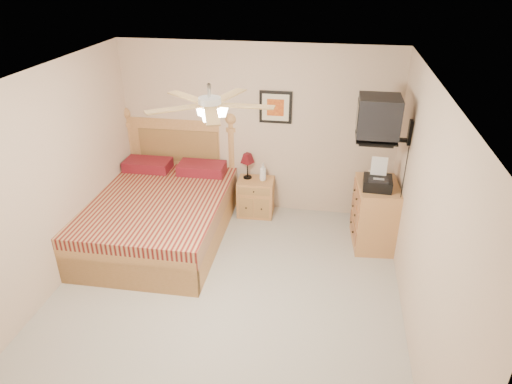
% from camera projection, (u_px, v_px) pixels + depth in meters
% --- Properties ---
extents(floor, '(4.50, 4.50, 0.00)m').
position_uv_depth(floor, '(224.00, 299.00, 5.24)').
color(floor, '#A5A095').
rests_on(floor, ground).
extents(ceiling, '(4.00, 4.50, 0.04)m').
position_uv_depth(ceiling, '(215.00, 83.00, 4.09)').
color(ceiling, white).
rests_on(ceiling, ground).
extents(wall_back, '(4.00, 0.04, 2.50)m').
position_uv_depth(wall_back, '(257.00, 131.00, 6.63)').
color(wall_back, '#C7AC92').
rests_on(wall_back, ground).
extents(wall_left, '(0.04, 4.50, 2.50)m').
position_uv_depth(wall_left, '(42.00, 189.00, 4.97)').
color(wall_left, '#C7AC92').
rests_on(wall_left, ground).
extents(wall_right, '(0.04, 4.50, 2.50)m').
position_uv_depth(wall_right, '(423.00, 222.00, 4.37)').
color(wall_right, '#C7AC92').
rests_on(wall_right, ground).
extents(bed, '(1.80, 2.34, 1.50)m').
position_uv_depth(bed, '(154.00, 190.00, 6.06)').
color(bed, '#B07C40').
rests_on(bed, ground).
extents(nightstand, '(0.54, 0.41, 0.57)m').
position_uv_depth(nightstand, '(256.00, 197.00, 6.86)').
color(nightstand, '#B46C3B').
rests_on(nightstand, ground).
extents(table_lamp, '(0.26, 0.26, 0.39)m').
position_uv_depth(table_lamp, '(247.00, 166.00, 6.71)').
color(table_lamp, '#550E15').
rests_on(table_lamp, nightstand).
extents(lotion_bottle, '(0.12, 0.12, 0.26)m').
position_uv_depth(lotion_bottle, '(263.00, 172.00, 6.67)').
color(lotion_bottle, white).
rests_on(lotion_bottle, nightstand).
extents(framed_picture, '(0.46, 0.04, 0.46)m').
position_uv_depth(framed_picture, '(276.00, 107.00, 6.41)').
color(framed_picture, black).
rests_on(framed_picture, wall_back).
extents(dresser, '(0.58, 0.79, 0.89)m').
position_uv_depth(dresser, '(375.00, 214.00, 6.08)').
color(dresser, '#BD8745').
rests_on(dresser, ground).
extents(fax_machine, '(0.37, 0.39, 0.38)m').
position_uv_depth(fax_machine, '(379.00, 175.00, 5.71)').
color(fax_machine, black).
rests_on(fax_machine, dresser).
extents(magazine_lower, '(0.27, 0.31, 0.02)m').
position_uv_depth(magazine_lower, '(372.00, 175.00, 6.12)').
color(magazine_lower, beige).
rests_on(magazine_lower, dresser).
extents(magazine_upper, '(0.28, 0.31, 0.02)m').
position_uv_depth(magazine_upper, '(374.00, 173.00, 6.11)').
color(magazine_upper, gray).
rests_on(magazine_upper, magazine_lower).
extents(wall_tv, '(0.56, 0.46, 0.58)m').
position_uv_depth(wall_tv, '(391.00, 120.00, 5.32)').
color(wall_tv, black).
rests_on(wall_tv, wall_right).
extents(ceiling_fan, '(1.14, 1.14, 0.28)m').
position_uv_depth(ceiling_fan, '(210.00, 104.00, 3.98)').
color(ceiling_fan, silver).
rests_on(ceiling_fan, ceiling).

